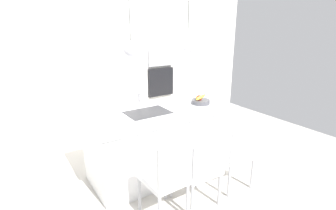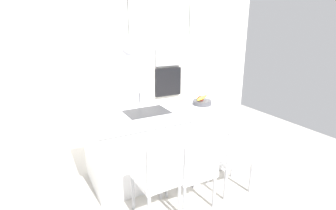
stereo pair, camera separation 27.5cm
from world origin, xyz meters
name	(u,v)px [view 2 (the right image)]	position (x,y,z in m)	size (l,w,h in m)	color
floor	(162,170)	(0.00, 0.00, 0.00)	(6.60, 6.60, 0.00)	#BCB7AD
back_wall	(121,65)	(0.00, 1.65, 1.30)	(6.00, 0.10, 2.60)	silver
kitchen_island	(162,141)	(0.00, 0.00, 0.46)	(2.00, 0.88, 0.91)	white
sink_basin	(147,112)	(-0.21, 0.00, 0.91)	(0.56, 0.40, 0.02)	#2D2D30
faucet	(140,98)	(-0.21, 0.21, 1.05)	(0.02, 0.17, 0.22)	silver
fruit_bowl	(202,101)	(0.61, -0.06, 0.96)	(0.27, 0.27, 0.16)	#4C4C51
microwave	(168,57)	(0.94, 1.58, 1.40)	(0.54, 0.08, 0.34)	#9E9EA3
oven	(168,82)	(0.94, 1.58, 0.90)	(0.56, 0.08, 0.56)	black
chair_near	(158,175)	(-0.47, -0.85, 0.52)	(0.43, 0.48, 0.93)	white
chair_middle	(193,169)	(-0.03, -0.84, 0.47)	(0.46, 0.48, 0.84)	white
chair_far	(234,155)	(0.56, -0.84, 0.50)	(0.47, 0.46, 0.86)	white
pendant_light_left	(129,49)	(-0.41, 0.00, 1.73)	(0.19, 0.19, 0.79)	silver
pendant_light_right	(189,46)	(0.41, 0.00, 1.73)	(0.19, 0.19, 0.79)	silver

